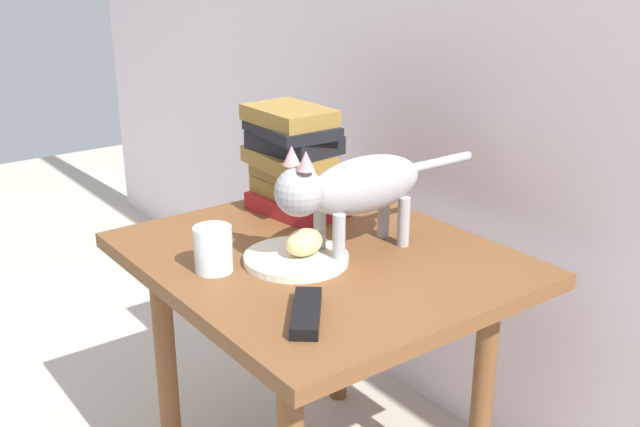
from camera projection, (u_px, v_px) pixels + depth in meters
name	position (u px, v px, depth m)	size (l,w,h in m)	color
side_table	(320.00, 288.00, 1.47)	(0.72, 0.62, 0.54)	brown
plate	(296.00, 258.00, 1.40)	(0.20, 0.20, 0.01)	silver
bread_roll	(304.00, 242.00, 1.39)	(0.08, 0.06, 0.05)	#E0BC7A
cat	(353.00, 188.00, 1.40)	(0.09, 0.48, 0.23)	#99999E
book_stack	(294.00, 161.00, 1.62)	(0.23, 0.17, 0.24)	maroon
candle_jar	(213.00, 251.00, 1.36)	(0.07, 0.07, 0.08)	silver
tv_remote	(306.00, 313.00, 1.19)	(0.15, 0.04, 0.02)	black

